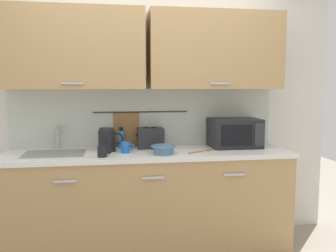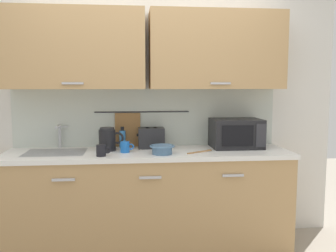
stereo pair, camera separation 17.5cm
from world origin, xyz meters
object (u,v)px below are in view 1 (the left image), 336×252
(dish_soap_bottle, at_px, (121,139))
(mixing_bowl, at_px, (163,149))
(wooden_spoon, at_px, (203,151))
(toaster, at_px, (150,138))
(mug_by_kettle, at_px, (126,147))
(electric_kettle, at_px, (107,140))
(microwave, at_px, (235,133))
(mug_near_sink, at_px, (103,151))

(dish_soap_bottle, relative_size, mixing_bowl, 0.92)
(dish_soap_bottle, xyz_separation_m, wooden_spoon, (0.71, -0.31, -0.08))
(toaster, bearing_deg, wooden_spoon, -30.40)
(mug_by_kettle, xyz_separation_m, wooden_spoon, (0.68, -0.05, -0.04))
(mug_by_kettle, bearing_deg, mixing_bowl, -19.50)
(electric_kettle, xyz_separation_m, mixing_bowl, (0.47, -0.22, -0.06))
(wooden_spoon, bearing_deg, dish_soap_bottle, 156.46)
(electric_kettle, relative_size, mixing_bowl, 1.06)
(electric_kettle, xyz_separation_m, dish_soap_bottle, (0.13, 0.15, -0.01))
(mug_by_kettle, bearing_deg, toaster, 40.94)
(dish_soap_bottle, distance_m, mixing_bowl, 0.51)
(mixing_bowl, distance_m, mug_by_kettle, 0.33)
(microwave, height_order, dish_soap_bottle, microwave)
(mixing_bowl, height_order, wooden_spoon, mixing_bowl)
(dish_soap_bottle, xyz_separation_m, mug_by_kettle, (0.03, -0.26, -0.04))
(mixing_bowl, relative_size, wooden_spoon, 0.85)
(microwave, relative_size, wooden_spoon, 1.82)
(electric_kettle, relative_size, mug_by_kettle, 1.89)
(dish_soap_bottle, bearing_deg, mug_by_kettle, -83.51)
(mug_near_sink, relative_size, wooden_spoon, 0.47)
(electric_kettle, bearing_deg, dish_soap_bottle, 49.83)
(microwave, relative_size, mug_by_kettle, 3.83)
(electric_kettle, height_order, mug_near_sink, electric_kettle)
(mug_near_sink, bearing_deg, toaster, 39.91)
(toaster, height_order, mug_by_kettle, toaster)
(toaster, bearing_deg, mug_by_kettle, -139.06)
(microwave, xyz_separation_m, toaster, (-0.79, 0.06, -0.04))
(dish_soap_bottle, relative_size, wooden_spoon, 0.78)
(mixing_bowl, distance_m, wooden_spoon, 0.37)
(toaster, distance_m, mug_by_kettle, 0.32)
(microwave, distance_m, electric_kettle, 1.19)
(mug_near_sink, xyz_separation_m, mug_by_kettle, (0.19, 0.15, 0.00))
(toaster, bearing_deg, mug_near_sink, -140.09)
(electric_kettle, distance_m, dish_soap_bottle, 0.20)
(mixing_bowl, bearing_deg, microwave, 19.66)
(microwave, height_order, mug_by_kettle, microwave)
(mug_near_sink, height_order, wooden_spoon, mug_near_sink)
(mug_near_sink, relative_size, mixing_bowl, 0.56)
(mug_by_kettle, distance_m, wooden_spoon, 0.68)
(wooden_spoon, bearing_deg, mug_by_kettle, 175.76)
(microwave, xyz_separation_m, mixing_bowl, (-0.72, -0.26, -0.09))
(mug_near_sink, distance_m, mug_by_kettle, 0.25)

